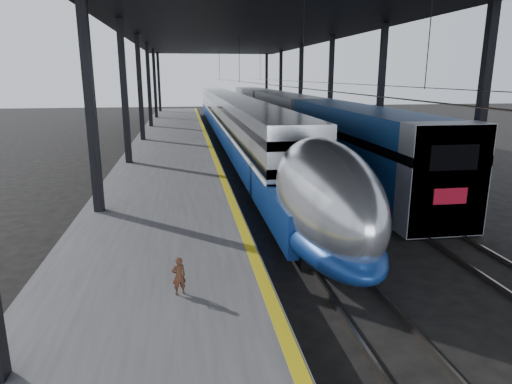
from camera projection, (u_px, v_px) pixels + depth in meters
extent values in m
plane|color=black|center=(275.00, 281.00, 13.63)|extent=(160.00, 160.00, 0.00)
cube|color=#4C4C4F|center=(171.00, 155.00, 32.12)|extent=(6.00, 80.00, 1.00)
cube|color=gold|center=(211.00, 147.00, 32.41)|extent=(0.30, 80.00, 0.01)
cube|color=slate|center=(239.00, 159.00, 32.94)|extent=(0.08, 80.00, 0.16)
cube|color=slate|center=(258.00, 159.00, 33.16)|extent=(0.08, 80.00, 0.16)
cube|color=slate|center=(306.00, 158.00, 33.69)|extent=(0.08, 80.00, 0.16)
cube|color=slate|center=(324.00, 157.00, 33.91)|extent=(0.08, 80.00, 0.16)
cube|color=black|center=(91.00, 118.00, 16.42)|extent=(0.35, 0.35, 9.00)
cube|color=black|center=(481.00, 112.00, 18.73)|extent=(0.35, 0.35, 9.00)
cube|color=black|center=(125.00, 102.00, 25.99)|extent=(0.35, 0.35, 9.00)
cube|color=black|center=(380.00, 100.00, 28.30)|extent=(0.35, 0.35, 9.00)
cube|color=black|center=(140.00, 95.00, 35.56)|extent=(0.35, 0.35, 9.00)
cube|color=black|center=(330.00, 94.00, 37.87)|extent=(0.35, 0.35, 9.00)
cube|color=black|center=(149.00, 91.00, 45.13)|extent=(0.35, 0.35, 9.00)
cube|color=black|center=(300.00, 90.00, 47.44)|extent=(0.35, 0.35, 9.00)
cube|color=black|center=(155.00, 88.00, 54.70)|extent=(0.35, 0.35, 9.00)
cube|color=black|center=(281.00, 87.00, 57.01)|extent=(0.35, 0.35, 9.00)
cube|color=black|center=(159.00, 86.00, 64.27)|extent=(0.35, 0.35, 9.00)
cube|color=black|center=(266.00, 86.00, 66.58)|extent=(0.35, 0.35, 9.00)
cube|color=black|center=(246.00, 25.00, 30.75)|extent=(18.00, 75.00, 0.45)
cylinder|color=slate|center=(248.00, 82.00, 31.70)|extent=(0.03, 74.00, 0.03)
cylinder|color=slate|center=(317.00, 82.00, 32.45)|extent=(0.03, 74.00, 0.03)
cube|color=silver|center=(230.00, 114.00, 45.28)|extent=(2.78, 57.00, 3.83)
cube|color=navy|center=(231.00, 128.00, 44.14)|extent=(2.85, 62.00, 1.48)
cube|color=silver|center=(230.00, 119.00, 45.39)|extent=(2.87, 57.00, 0.10)
cube|color=black|center=(230.00, 103.00, 45.01)|extent=(2.81, 57.00, 0.40)
cube|color=black|center=(230.00, 114.00, 45.28)|extent=(2.81, 57.00, 0.40)
ellipsoid|color=silver|center=(324.00, 197.00, 15.17)|extent=(2.78, 8.40, 3.83)
ellipsoid|color=navy|center=(323.00, 228.00, 15.44)|extent=(2.85, 8.40, 1.63)
ellipsoid|color=black|center=(353.00, 194.00, 12.49)|extent=(1.44, 2.20, 0.86)
cube|color=black|center=(322.00, 249.00, 15.63)|extent=(2.11, 2.60, 0.40)
cube|color=black|center=(242.00, 149.00, 36.69)|extent=(2.11, 2.60, 0.40)
cube|color=navy|center=(359.00, 146.00, 25.15)|extent=(3.07, 18.00, 4.17)
cube|color=gray|center=(442.00, 179.00, 17.11)|extent=(3.13, 1.20, 4.22)
cube|color=black|center=(454.00, 158.00, 16.28)|extent=(1.86, 0.06, 0.93)
cube|color=#B00D23|center=(450.00, 196.00, 16.64)|extent=(1.32, 0.06, 0.60)
cube|color=gray|center=(285.00, 116.00, 43.33)|extent=(3.07, 18.00, 4.17)
cube|color=gray|center=(255.00, 104.00, 61.51)|extent=(3.07, 18.00, 4.17)
cube|color=black|center=(408.00, 212.00, 19.91)|extent=(2.41, 2.40, 0.36)
cube|color=black|center=(292.00, 142.00, 40.96)|extent=(2.41, 2.40, 0.36)
imported|color=#482718|center=(179.00, 276.00, 10.58)|extent=(0.39, 0.32, 0.92)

